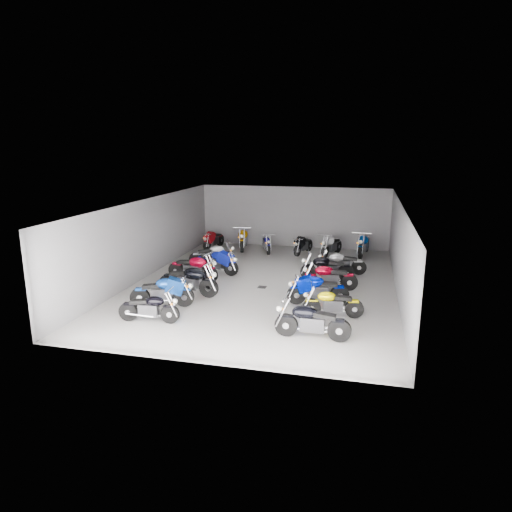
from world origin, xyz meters
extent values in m
plane|color=gray|center=(0.00, 0.00, 0.00)|extent=(14.00, 14.00, 0.00)
cube|color=slate|center=(0.00, 7.00, 1.60)|extent=(10.00, 0.10, 3.20)
cube|color=slate|center=(-5.00, 0.00, 1.60)|extent=(0.10, 14.00, 3.20)
cube|color=slate|center=(5.00, 0.00, 1.60)|extent=(0.10, 14.00, 3.20)
cube|color=black|center=(0.00, 0.00, 3.22)|extent=(10.00, 14.00, 0.04)
cube|color=black|center=(0.00, -0.50, 0.01)|extent=(0.32, 0.32, 0.01)
cylinder|color=black|center=(-1.94, -4.71, 0.30)|extent=(0.60, 0.17, 0.60)
cylinder|color=black|center=(-3.29, -4.82, 0.30)|extent=(0.60, 0.19, 0.60)
cube|color=#2D2D30|center=(-2.61, -4.76, 0.39)|extent=(0.63, 0.33, 0.37)
ellipsoid|color=black|center=(-2.41, -4.75, 0.69)|extent=(0.66, 0.42, 0.33)
cube|color=black|center=(-2.91, -4.79, 0.65)|extent=(0.59, 0.30, 0.17)
cylinder|color=black|center=(-2.08, -3.20, 0.33)|extent=(0.68, 0.29, 0.66)
cylinder|color=black|center=(-3.54, -3.57, 0.33)|extent=(0.68, 0.31, 0.66)
cube|color=#2D2D30|center=(-2.81, -3.39, 0.44)|extent=(0.73, 0.47, 0.41)
ellipsoid|color=navy|center=(-2.59, -3.33, 0.77)|extent=(0.79, 0.58, 0.37)
cube|color=black|center=(-3.13, -3.47, 0.73)|extent=(0.68, 0.44, 0.19)
cylinder|color=black|center=(-1.59, -2.12, 0.36)|extent=(0.72, 0.21, 0.71)
cylinder|color=black|center=(-3.21, -1.97, 0.36)|extent=(0.73, 0.23, 0.71)
cube|color=#2D2D30|center=(-2.40, -2.05, 0.47)|extent=(0.75, 0.40, 0.45)
ellipsoid|color=black|center=(-2.16, -2.07, 0.83)|extent=(0.80, 0.51, 0.40)
cube|color=black|center=(-2.76, -2.01, 0.78)|extent=(0.71, 0.37, 0.20)
cylinder|color=black|center=(-2.14, -0.45, 0.34)|extent=(0.70, 0.25, 0.68)
cylinder|color=black|center=(-3.67, -0.18, 0.34)|extent=(0.70, 0.28, 0.68)
cube|color=#2D2D30|center=(-2.91, -0.31, 0.45)|extent=(0.74, 0.44, 0.43)
ellipsoid|color=maroon|center=(-2.68, -0.35, 0.79)|extent=(0.79, 0.55, 0.38)
cube|color=black|center=(-3.24, -0.25, 0.75)|extent=(0.69, 0.41, 0.19)
cylinder|color=black|center=(-1.62, 0.76, 0.33)|extent=(0.67, 0.27, 0.65)
cylinder|color=black|center=(-3.06, 1.08, 0.33)|extent=(0.67, 0.29, 0.65)
cube|color=#2D2D30|center=(-2.34, 0.92, 0.43)|extent=(0.71, 0.44, 0.41)
ellipsoid|color=#111EA5|center=(-2.13, 0.87, 0.75)|extent=(0.77, 0.55, 0.37)
cube|color=black|center=(-2.66, 0.99, 0.71)|extent=(0.67, 0.42, 0.19)
cylinder|color=black|center=(-2.23, 2.35, 0.32)|extent=(0.64, 0.37, 0.64)
cylinder|color=black|center=(-3.57, 1.79, 0.32)|extent=(0.65, 0.39, 0.64)
cube|color=#2D2D30|center=(-2.90, 2.07, 0.42)|extent=(0.72, 0.53, 0.40)
ellipsoid|color=silver|center=(-2.70, 2.16, 0.74)|extent=(0.78, 0.63, 0.36)
cube|color=black|center=(-3.20, 1.95, 0.70)|extent=(0.67, 0.49, 0.18)
cylinder|color=black|center=(1.69, -4.80, 0.33)|extent=(0.67, 0.15, 0.66)
cylinder|color=black|center=(3.19, -4.84, 0.33)|extent=(0.67, 0.17, 0.66)
cube|color=#2D2D30|center=(2.44, -4.82, 0.44)|extent=(0.68, 0.33, 0.42)
ellipsoid|color=black|center=(2.21, -4.82, 0.77)|extent=(0.72, 0.43, 0.37)
cube|color=black|center=(2.77, -4.83, 0.73)|extent=(0.64, 0.31, 0.19)
cylinder|color=black|center=(2.22, -3.13, 0.30)|extent=(0.61, 0.21, 0.59)
cylinder|color=black|center=(3.55, -2.91, 0.30)|extent=(0.61, 0.23, 0.59)
cube|color=#2D2D30|center=(2.88, -3.02, 0.39)|extent=(0.64, 0.37, 0.37)
ellipsoid|color=#E6D302|center=(2.68, -3.05, 0.69)|extent=(0.68, 0.47, 0.33)
cube|color=black|center=(3.17, -2.97, 0.65)|extent=(0.60, 0.35, 0.17)
cylinder|color=black|center=(1.57, -2.06, 0.33)|extent=(0.67, 0.29, 0.66)
cylinder|color=black|center=(3.01, -1.69, 0.33)|extent=(0.67, 0.31, 0.66)
cube|color=#2D2D30|center=(2.29, -1.88, 0.43)|extent=(0.72, 0.46, 0.41)
ellipsoid|color=#00129F|center=(2.07, -1.93, 0.76)|extent=(0.78, 0.57, 0.37)
cube|color=black|center=(2.60, -1.79, 0.72)|extent=(0.68, 0.43, 0.19)
cylinder|color=black|center=(1.83, -0.35, 0.32)|extent=(0.66, 0.24, 0.64)
cylinder|color=black|center=(3.27, -0.09, 0.32)|extent=(0.66, 0.26, 0.64)
cube|color=#2D2D30|center=(2.55, -0.22, 0.42)|extent=(0.70, 0.41, 0.40)
ellipsoid|color=maroon|center=(2.33, -0.26, 0.74)|extent=(0.74, 0.52, 0.36)
cube|color=black|center=(2.87, -0.17, 0.70)|extent=(0.65, 0.38, 0.18)
cylinder|color=black|center=(1.61, 0.90, 0.33)|extent=(0.68, 0.24, 0.66)
cylinder|color=black|center=(3.09, 1.14, 0.33)|extent=(0.68, 0.26, 0.66)
cube|color=#2D2D30|center=(2.35, 1.02, 0.44)|extent=(0.71, 0.41, 0.41)
ellipsoid|color=black|center=(2.12, 0.99, 0.77)|extent=(0.76, 0.52, 0.37)
cube|color=black|center=(2.67, 1.08, 0.73)|extent=(0.67, 0.39, 0.19)
cylinder|color=black|center=(2.16, 1.91, 0.32)|extent=(0.65, 0.24, 0.63)
cylinder|color=black|center=(3.57, 2.18, 0.32)|extent=(0.65, 0.26, 0.63)
cube|color=#2D2D30|center=(2.87, 2.04, 0.42)|extent=(0.69, 0.41, 0.40)
ellipsoid|color=#9F9EA3|center=(2.65, 2.00, 0.73)|extent=(0.73, 0.51, 0.36)
cube|color=black|center=(3.18, 2.10, 0.69)|extent=(0.64, 0.38, 0.18)
cylinder|color=black|center=(-4.14, 4.85, 0.30)|extent=(0.24, 0.62, 0.61)
cylinder|color=black|center=(-3.86, 6.20, 0.30)|extent=(0.26, 0.62, 0.61)
cube|color=#2D2D30|center=(-4.00, 5.52, 0.40)|extent=(0.40, 0.66, 0.38)
ellipsoid|color=maroon|center=(-4.04, 5.32, 0.70)|extent=(0.50, 0.71, 0.34)
cube|color=black|center=(-3.94, 5.82, 0.66)|extent=(0.38, 0.62, 0.17)
cylinder|color=black|center=(-2.29, 4.94, 0.36)|extent=(0.27, 0.74, 0.72)
cylinder|color=black|center=(-2.57, 6.55, 0.36)|extent=(0.29, 0.74, 0.72)
cube|color=#2D2D30|center=(-2.43, 5.74, 0.47)|extent=(0.46, 0.78, 0.45)
ellipsoid|color=orange|center=(-2.38, 5.50, 0.84)|extent=(0.58, 0.83, 0.41)
cube|color=black|center=(-2.49, 6.10, 0.79)|extent=(0.43, 0.73, 0.21)
cylinder|color=black|center=(-0.89, 4.78, 0.28)|extent=(0.31, 0.57, 0.57)
cylinder|color=black|center=(-1.34, 5.98, 0.28)|extent=(0.33, 0.58, 0.57)
cube|color=#2D2D30|center=(-1.11, 5.38, 0.37)|extent=(0.45, 0.63, 0.35)
ellipsoid|color=navy|center=(-1.05, 5.20, 0.66)|extent=(0.55, 0.69, 0.32)
cube|color=black|center=(-1.22, 5.64, 0.62)|extent=(0.42, 0.59, 0.16)
cylinder|color=black|center=(0.57, 4.77, 0.30)|extent=(0.29, 0.60, 0.59)
cylinder|color=black|center=(0.97, 6.06, 0.30)|extent=(0.31, 0.61, 0.59)
cube|color=#2D2D30|center=(0.77, 5.42, 0.39)|extent=(0.44, 0.66, 0.37)
ellipsoid|color=black|center=(0.71, 5.22, 0.69)|extent=(0.54, 0.71, 0.33)
cube|color=black|center=(0.86, 5.70, 0.65)|extent=(0.42, 0.62, 0.17)
cylinder|color=black|center=(1.91, 4.74, 0.32)|extent=(0.35, 0.64, 0.64)
cylinder|color=black|center=(2.44, 6.09, 0.32)|extent=(0.37, 0.65, 0.64)
cube|color=#2D2D30|center=(2.18, 5.42, 0.42)|extent=(0.51, 0.71, 0.40)
ellipsoid|color=#B9BAC0|center=(2.10, 5.21, 0.74)|extent=(0.62, 0.78, 0.36)
cube|color=black|center=(2.29, 5.71, 0.70)|extent=(0.48, 0.67, 0.18)
cylinder|color=black|center=(3.60, 4.94, 0.36)|extent=(0.25, 0.74, 0.72)
cylinder|color=black|center=(3.83, 6.56, 0.36)|extent=(0.27, 0.74, 0.72)
cube|color=#2D2D30|center=(3.72, 5.75, 0.47)|extent=(0.44, 0.77, 0.45)
ellipsoid|color=navy|center=(3.68, 5.50, 0.83)|extent=(0.56, 0.82, 0.41)
cube|color=black|center=(3.77, 6.10, 0.79)|extent=(0.41, 0.73, 0.21)
camera|label=1|loc=(3.72, -16.86, 5.35)|focal=32.00mm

